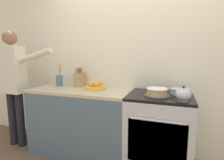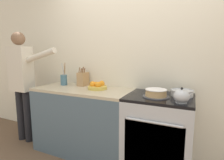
{
  "view_description": "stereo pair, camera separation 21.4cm",
  "coord_description": "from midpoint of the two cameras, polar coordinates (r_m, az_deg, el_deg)",
  "views": [
    {
      "loc": [
        0.46,
        -1.73,
        1.37
      ],
      "look_at": [
        -0.24,
        0.28,
        1.05
      ],
      "focal_mm": 28.0,
      "sensor_mm": 36.0,
      "label": 1
    },
    {
      "loc": [
        0.65,
        -1.65,
        1.37
      ],
      "look_at": [
        -0.24,
        0.28,
        1.05
      ],
      "focal_mm": 28.0,
      "sensor_mm": 36.0,
      "label": 2
    }
  ],
  "objects": [
    {
      "name": "counter_cabinet",
      "position": [
        2.53,
        -6.87,
        -12.83
      ],
      "size": [
        1.34,
        0.62,
        0.9
      ],
      "color": "#4C6070",
      "rests_on": "ground_plane"
    },
    {
      "name": "wall_back",
      "position": [
        2.39,
        11.57,
        6.74
      ],
      "size": [
        8.0,
        0.04,
        2.6
      ],
      "color": "silver",
      "rests_on": "ground_plane"
    },
    {
      "name": "utensil_crock",
      "position": [
        2.71,
        -13.29,
        0.16
      ],
      "size": [
        0.1,
        0.1,
        0.34
      ],
      "color": "#477084",
      "rests_on": "counter_cabinet"
    },
    {
      "name": "knife_block",
      "position": [
        2.6,
        -7.12,
        0.37
      ],
      "size": [
        0.11,
        0.17,
        0.28
      ],
      "color": "tan",
      "rests_on": "counter_cabinet"
    },
    {
      "name": "layer_cake",
      "position": [
        2.0,
        17.18,
        -4.21
      ],
      "size": [
        0.28,
        0.28,
        0.09
      ],
      "color": "#4C4C51",
      "rests_on": "stove_range"
    },
    {
      "name": "person_baker",
      "position": [
        2.94,
        -25.61,
        0.73
      ],
      "size": [
        0.94,
        0.2,
        1.69
      ],
      "rotation": [
        0.0,
        0.0,
        -0.2
      ],
      "color": "black",
      "rests_on": "ground_plane"
    },
    {
      "name": "tea_kettle",
      "position": [
        1.85,
        24.92,
        -4.9
      ],
      "size": [
        0.18,
        0.15,
        0.15
      ],
      "color": "#B7BABF",
      "rests_on": "stove_range"
    },
    {
      "name": "mixing_bowl",
      "position": [
        2.15,
        24.55,
        -3.86
      ],
      "size": [
        0.25,
        0.25,
        0.07
      ],
      "color": "#B7BABF",
      "rests_on": "stove_range"
    },
    {
      "name": "stove_range",
      "position": [
        2.2,
        17.62,
        -16.5
      ],
      "size": [
        0.73,
        0.65,
        0.9
      ],
      "color": "#B7BABF",
      "rests_on": "ground_plane"
    },
    {
      "name": "fruit_bowl",
      "position": [
        2.34,
        -2.21,
        -2.04
      ],
      "size": [
        0.26,
        0.26,
        0.11
      ],
      "color": "gold",
      "rests_on": "counter_cabinet"
    }
  ]
}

